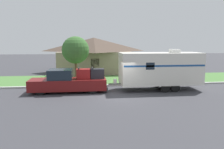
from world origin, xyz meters
The scene contains 8 objects.
ground_plane centered at (0.00, 0.00, 0.00)m, with size 120.00×120.00×0.00m, color #38383D.
curb_strip centered at (0.00, 3.75, 0.07)m, with size 80.00×0.30×0.14m.
lawn_strip centered at (0.00, 7.40, 0.01)m, with size 80.00×7.00×0.03m.
house_across_street centered at (-1.50, 14.08, 2.43)m, with size 10.03×8.44×4.69m.
pickup_truck centered at (-3.99, 1.68, 0.88)m, with size 6.28×1.97×2.02m.
travel_trailer centered at (3.72, 1.68, 1.85)m, with size 7.88×2.42×3.48m.
mailbox centered at (2.44, 4.45, 1.08)m, with size 0.48×0.20×1.41m.
tree_in_yard centered at (-3.62, 6.21, 3.28)m, with size 2.76×2.76×4.67m.
Camera 1 is at (-2.56, -16.24, 4.10)m, focal length 35.00 mm.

